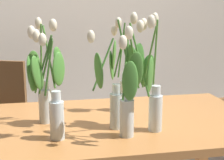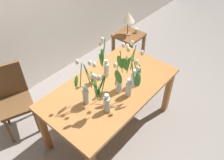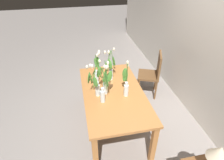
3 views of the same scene
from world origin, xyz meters
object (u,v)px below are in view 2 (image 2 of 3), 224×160
(tulip_vase_0, at_px, (132,79))
(pillar_candle, at_px, (136,31))
(table_lamp, at_px, (128,17))
(tulip_vase_2, at_px, (87,88))
(dining_chair, at_px, (13,96))
(dining_table, at_px, (111,92))
(tulip_vase_1, at_px, (105,65))
(tulip_vase_3, at_px, (103,98))
(tulip_vase_5, at_px, (119,79))
(tulip_vase_4, at_px, (132,73))
(side_table, at_px, (129,40))

(tulip_vase_0, distance_m, pillar_candle, 1.75)
(table_lamp, distance_m, pillar_candle, 0.31)
(tulip_vase_2, relative_size, dining_chair, 0.59)
(dining_table, distance_m, tulip_vase_1, 0.33)
(table_lamp, bearing_deg, tulip_vase_3, -149.99)
(tulip_vase_0, xyz_separation_m, tulip_vase_2, (-0.38, 0.28, -0.02))
(tulip_vase_2, height_order, tulip_vase_5, tulip_vase_5)
(table_lamp, relative_size, pillar_candle, 5.31)
(tulip_vase_0, bearing_deg, dining_chair, 122.99)
(tulip_vase_4, xyz_separation_m, pillar_candle, (1.30, 0.85, -0.34))
(tulip_vase_4, distance_m, dining_chair, 1.50)
(tulip_vase_4, relative_size, pillar_candle, 7.71)
(tulip_vase_5, bearing_deg, pillar_candle, 28.80)
(tulip_vase_1, height_order, dining_chair, tulip_vase_1)
(tulip_vase_4, height_order, pillar_candle, tulip_vase_4)
(tulip_vase_3, bearing_deg, tulip_vase_4, 2.95)
(tulip_vase_1, height_order, tulip_vase_3, tulip_vase_1)
(dining_table, xyz_separation_m, tulip_vase_2, (-0.34, 0.03, 0.30))
(tulip_vase_2, distance_m, side_table, 1.90)
(dining_table, xyz_separation_m, pillar_candle, (1.47, 0.69, -0.06))
(tulip_vase_5, relative_size, dining_chair, 0.63)
(side_table, xyz_separation_m, table_lamp, (-0.02, 0.02, 0.42))
(pillar_candle, bearing_deg, side_table, 154.02)
(tulip_vase_1, xyz_separation_m, tulip_vase_2, (-0.43, -0.14, 0.03))
(tulip_vase_4, bearing_deg, tulip_vase_2, 159.19)
(dining_table, xyz_separation_m, tulip_vase_3, (-0.34, -0.19, 0.29))
(tulip_vase_5, distance_m, side_table, 1.68)
(tulip_vase_3, height_order, tulip_vase_4, tulip_vase_4)
(dining_table, relative_size, tulip_vase_2, 2.89)
(dining_table, height_order, pillar_candle, dining_table)
(tulip_vase_2, distance_m, dining_chair, 1.10)
(table_lamp, height_order, pillar_candle, table_lamp)
(tulip_vase_1, xyz_separation_m, table_lamp, (1.23, 0.60, -0.06))
(dining_table, xyz_separation_m, side_table, (1.34, 0.75, -0.22))
(tulip_vase_3, bearing_deg, tulip_vase_0, -9.40)
(tulip_vase_3, relative_size, tulip_vase_4, 0.90)
(tulip_vase_2, relative_size, side_table, 1.01)
(dining_table, bearing_deg, tulip_vase_5, -93.04)
(dining_table, relative_size, side_table, 2.91)
(pillar_candle, bearing_deg, dining_chair, 173.04)
(tulip_vase_0, height_order, table_lamp, tulip_vase_0)
(dining_table, xyz_separation_m, table_lamp, (1.32, 0.77, 0.21))
(tulip_vase_1, xyz_separation_m, pillar_candle, (1.38, 0.52, -0.33))
(dining_table, xyz_separation_m, tulip_vase_0, (0.04, -0.25, 0.32))
(dining_chair, xyz_separation_m, table_lamp, (2.07, -0.19, 0.33))
(tulip_vase_2, bearing_deg, dining_chair, 113.47)
(tulip_vase_0, relative_size, tulip_vase_5, 0.98)
(tulip_vase_5, relative_size, pillar_candle, 7.75)
(tulip_vase_1, distance_m, tulip_vase_2, 0.45)
(tulip_vase_2, distance_m, pillar_candle, 1.96)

